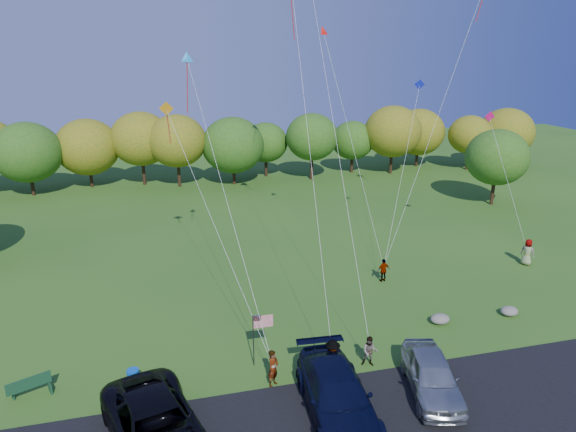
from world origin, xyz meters
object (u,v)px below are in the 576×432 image
(flyer_a, at_px, (273,368))
(trash_barrel, at_px, (133,378))
(flyer_d, at_px, (384,270))
(park_bench, at_px, (30,386))
(minivan_navy, at_px, (337,395))
(flyer_c, at_px, (332,359))
(minivan_dark, at_px, (157,429))
(flyer_b, at_px, (370,351))
(flyer_e, at_px, (527,252))
(minivan_silver, at_px, (432,375))

(flyer_a, height_order, trash_barrel, flyer_a)
(flyer_d, height_order, trash_barrel, flyer_d)
(flyer_a, bearing_deg, park_bench, 123.24)
(minivan_navy, bearing_deg, trash_barrel, 157.01)
(flyer_a, distance_m, flyer_c, 2.84)
(minivan_dark, xyz_separation_m, flyer_c, (7.99, 2.85, -0.07))
(minivan_navy, xyz_separation_m, flyer_c, (0.71, 2.61, -0.05))
(flyer_b, height_order, flyer_c, flyer_c)
(flyer_b, bearing_deg, flyer_e, 50.88)
(trash_barrel, bearing_deg, minivan_silver, -16.60)
(minivan_dark, distance_m, trash_barrel, 4.56)
(minivan_silver, xyz_separation_m, flyer_c, (-3.85, 2.29, 0.02))
(trash_barrel, bearing_deg, flyer_d, 25.46)
(minivan_silver, relative_size, trash_barrel, 6.17)
(minivan_dark, relative_size, flyer_b, 4.45)
(minivan_dark, relative_size, flyer_a, 3.83)
(minivan_dark, relative_size, minivan_navy, 1.07)
(flyer_a, bearing_deg, flyer_e, -23.06)
(minivan_dark, bearing_deg, minivan_silver, -12.42)
(minivan_navy, height_order, flyer_b, minivan_navy)
(minivan_dark, xyz_separation_m, park_bench, (-5.45, 4.70, -0.47))
(park_bench, xyz_separation_m, trash_barrel, (4.39, -0.31, -0.14))
(flyer_b, relative_size, flyer_c, 0.82)
(flyer_e, bearing_deg, flyer_b, 85.00)
(flyer_b, height_order, flyer_d, flyer_d)
(flyer_a, xyz_separation_m, trash_barrel, (-6.20, 1.55, -0.49))
(flyer_a, bearing_deg, flyer_b, -42.51)
(flyer_a, height_order, flyer_c, flyer_c)
(flyer_b, distance_m, park_bench, 15.54)
(minivan_dark, relative_size, trash_barrel, 8.37)
(minivan_navy, xyz_separation_m, flyer_d, (7.38, 11.64, -0.20))
(flyer_e, bearing_deg, minivan_dark, 80.86)
(minivan_silver, height_order, flyer_c, flyer_c)
(minivan_dark, xyz_separation_m, flyer_b, (10.02, 3.21, -0.24))
(park_bench, bearing_deg, flyer_d, -3.61)
(minivan_silver, bearing_deg, park_bench, -179.33)
(minivan_silver, height_order, trash_barrel, minivan_silver)
(flyer_e, bearing_deg, minivan_navy, 88.36)
(minivan_silver, xyz_separation_m, park_bench, (-17.28, 4.15, -0.38))
(minivan_silver, bearing_deg, flyer_d, 90.19)
(minivan_navy, xyz_separation_m, flyer_a, (-2.13, 2.61, -0.09))
(minivan_dark, height_order, flyer_b, minivan_dark)
(trash_barrel, bearing_deg, minivan_dark, -76.52)
(park_bench, bearing_deg, trash_barrel, -27.27)
(minivan_dark, bearing_deg, flyer_a, 13.85)
(minivan_navy, relative_size, flyer_c, 3.40)
(minivan_navy, height_order, trash_barrel, minivan_navy)
(minivan_navy, relative_size, trash_barrel, 7.80)
(flyer_d, distance_m, trash_barrel, 17.41)
(minivan_silver, bearing_deg, minivan_dark, -163.16)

